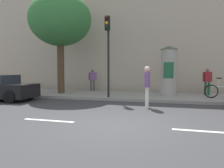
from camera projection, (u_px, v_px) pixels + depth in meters
The scene contains 11 objects.
ground_plane at pixel (120, 126), 6.77m from camera, with size 80.00×80.00×0.00m, color #38383A.
sidewalk_curb at pixel (149, 96), 13.48m from camera, with size 36.00×4.00×0.15m, color gray.
lane_markings at pixel (120, 125), 6.77m from camera, with size 25.80×0.16×0.01m.
building_backdrop at pixel (157, 24), 17.95m from camera, with size 36.00×5.00×10.47m, color #B7A893.
traffic_light at pixel (108, 43), 12.15m from camera, with size 0.24×0.45×4.33m.
poster_column at pixel (169, 70), 13.26m from camera, with size 1.01×1.01×2.88m.
street_tree at pixel (60, 20), 14.32m from camera, with size 3.92×3.92×6.33m.
pedestrian_tallest at pixel (147, 83), 9.78m from camera, with size 0.31×0.63×1.80m.
pedestrian_in_light_jacket at pixel (207, 79), 13.40m from camera, with size 0.56×0.42×1.60m.
pedestrian_in_red_top at pixel (93, 78), 16.09m from camera, with size 0.48×0.46×1.52m.
bicycle_leaning at pixel (222, 91), 11.91m from camera, with size 1.77×0.12×1.09m.
Camera 1 is at (1.61, -6.48, 1.67)m, focal length 36.52 mm.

